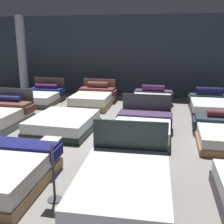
% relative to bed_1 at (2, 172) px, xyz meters
% --- Properties ---
extents(ground_plane, '(18.00, 18.00, 0.02)m').
position_rel_bed_1_xyz_m(ground_plane, '(1.09, 3.12, -0.27)').
color(ground_plane, gray).
extents(showroom_back_wall, '(18.00, 0.06, 3.50)m').
position_rel_bed_1_xyz_m(showroom_back_wall, '(1.09, 8.22, 1.49)').
color(showroom_back_wall, '#333D4C').
rests_on(showroom_back_wall, ground_plane).
extents(bed_1, '(1.60, 2.00, 0.56)m').
position_rel_bed_1_xyz_m(bed_1, '(0.00, 0.00, 0.00)').
color(bed_1, '#97744E').
rests_on(bed_1, ground_plane).
extents(bed_2, '(1.61, 2.21, 1.04)m').
position_rel_bed_1_xyz_m(bed_2, '(2.17, -0.03, -0.01)').
color(bed_2, '#263433').
rests_on(bed_2, ground_plane).
extents(bed_5, '(1.71, 1.99, 0.44)m').
position_rel_bed_1_xyz_m(bed_5, '(-0.05, 3.01, -0.04)').
color(bed_5, black).
rests_on(bed_5, ground_plane).
extents(bed_6, '(1.54, 2.01, 0.96)m').
position_rel_bed_1_xyz_m(bed_6, '(2.17, 3.06, -0.02)').
color(bed_6, '#303338').
rests_on(bed_6, ground_plane).
extents(bed_8, '(1.52, 1.98, 0.89)m').
position_rel_bed_1_xyz_m(bed_8, '(-2.23, 6.13, -0.02)').
color(bed_8, brown).
rests_on(bed_8, ground_plane).
extents(bed_9, '(1.55, 2.16, 0.88)m').
position_rel_bed_1_xyz_m(bed_9, '(-0.06, 6.20, 0.02)').
color(bed_9, '#906E4F').
rests_on(bed_9, ground_plane).
extents(bed_10, '(1.52, 2.10, 0.78)m').
position_rel_bed_1_xyz_m(bed_10, '(2.19, 6.08, 0.01)').
color(bed_10, brown).
rests_on(bed_10, ground_plane).
extents(bed_11, '(1.50, 2.05, 0.75)m').
position_rel_bed_1_xyz_m(bed_11, '(4.30, 6.13, -0.03)').
color(bed_11, black).
rests_on(bed_11, ground_plane).
extents(price_sign, '(0.28, 0.24, 1.07)m').
position_rel_bed_1_xyz_m(price_sign, '(1.09, -0.25, 0.16)').
color(price_sign, '#3F3F44').
rests_on(price_sign, ground_plane).
extents(support_pillar, '(0.38, 0.38, 3.50)m').
position_rel_bed_1_xyz_m(support_pillar, '(-3.72, 7.53, 1.49)').
color(support_pillar, silver).
rests_on(support_pillar, ground_plane).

